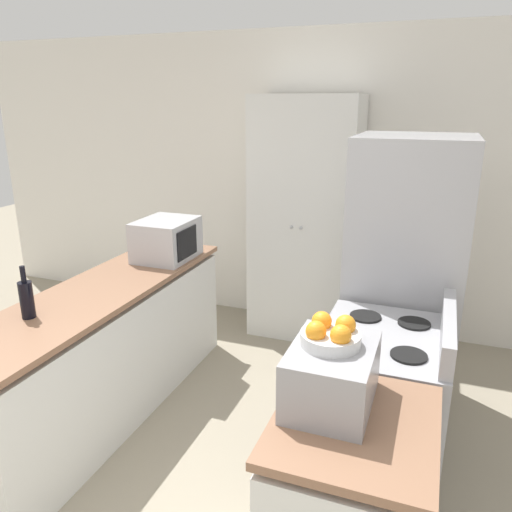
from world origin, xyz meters
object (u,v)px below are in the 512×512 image
refrigerator (404,280)px  fruit_bowl (331,334)px  stove (379,409)px  toaster_oven (331,375)px  microwave (167,239)px  wine_bottle (27,298)px  pantry_cabinet (305,221)px

refrigerator → fruit_bowl: size_ratio=7.85×
stove → toaster_oven: toaster_oven is taller
stove → refrigerator: (0.02, 0.78, 0.46)m
microwave → wine_bottle: same height
wine_bottle → fruit_bowl: bearing=-6.6°
fruit_bowl → toaster_oven: bearing=-51.6°
toaster_oven → fruit_bowl: fruit_bowl is taller
toaster_oven → fruit_bowl: 0.17m
refrigerator → wine_bottle: size_ratio=6.16×
pantry_cabinet → fruit_bowl: (0.73, -2.33, 0.13)m
pantry_cabinet → wine_bottle: size_ratio=6.99×
stove → fruit_bowl: 0.99m
toaster_oven → refrigerator: bearing=83.7°
microwave → toaster_oven: bearing=-42.3°
refrigerator → toaster_oven: refrigerator is taller
pantry_cabinet → refrigerator: bearing=-44.5°
stove → refrigerator: refrigerator is taller
microwave → wine_bottle: size_ratio=1.55×
stove → toaster_oven: size_ratio=2.44×
wine_bottle → toaster_oven: wine_bottle is taller
pantry_cabinet → microwave: pantry_cabinet is taller
refrigerator → fruit_bowl: (-0.17, -1.44, 0.26)m
microwave → fruit_bowl: 2.08m
pantry_cabinet → toaster_oven: (0.75, -2.35, -0.03)m
stove → wine_bottle: bearing=-166.0°
refrigerator → fruit_bowl: refrigerator is taller
refrigerator → wine_bottle: (-1.88, -1.25, 0.08)m
refrigerator → wine_bottle: bearing=-146.5°
microwave → refrigerator: bearing=1.5°
refrigerator → wine_bottle: refrigerator is taller
pantry_cabinet → wine_bottle: (-0.97, -2.13, -0.04)m
microwave → fruit_bowl: fruit_bowl is taller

